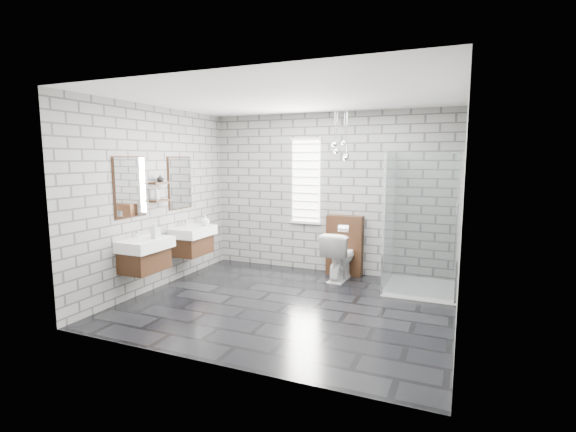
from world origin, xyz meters
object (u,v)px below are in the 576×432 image
Objects in this scene: shower_enclosure at (414,258)px; toilet at (340,256)px; vanity_left at (143,245)px; cistern_panel at (345,245)px; vanity_right at (191,232)px.

shower_enclosure reaches higher than toilet.
cistern_panel is (2.23, 2.27, -0.26)m from vanity_left.
vanity_left is 1.00× the size of vanity_right.
vanity_right is 3.48m from shower_enclosure.
shower_enclosure is 1.20m from toilet.
vanity_right reaches higher than toilet.
shower_enclosure is at bearing 172.80° from toilet.
cistern_panel is at bearing 156.25° from shower_enclosure.
shower_enclosure is at bearing 10.90° from vanity_right.
toilet is at bearing 21.26° from vanity_right.
vanity_left and vanity_right have the same top height.
vanity_right is 2.54m from cistern_panel.
shower_enclosure reaches higher than vanity_left.
vanity_left is at bearing -134.53° from cistern_panel.
vanity_left is at bearing -152.79° from shower_enclosure.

